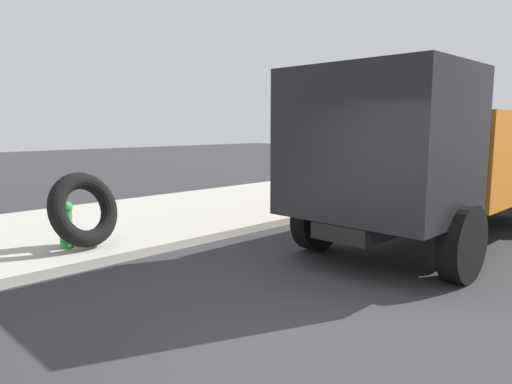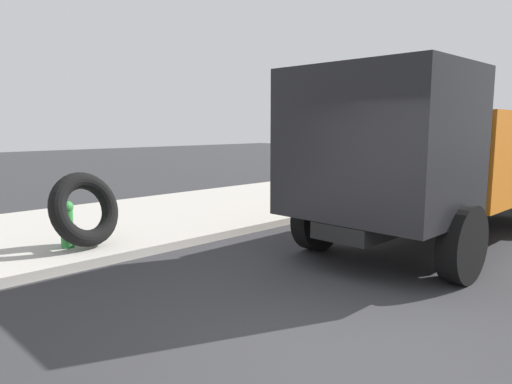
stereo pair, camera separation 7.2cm
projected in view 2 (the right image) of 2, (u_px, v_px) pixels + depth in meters
The scene contains 5 objects.
ground_plane at pixel (323, 345), 4.63m from camera, with size 80.00×80.00×0.00m, color #2D2D30.
sidewalk_curb at pixel (56, 233), 9.17m from camera, with size 36.00×5.00×0.15m, color #ADA89E.
fire_hydrant at pixel (67, 222), 7.73m from camera, with size 0.24×0.54×0.80m.
loose_tire at pixel (85, 209), 7.70m from camera, with size 1.26×1.26×0.28m, color black.
dump_truck_orange at pixel (443, 156), 8.60m from camera, with size 7.01×2.82×3.00m.
Camera 2 is at (-3.55, -2.62, 2.15)m, focal length 32.81 mm.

